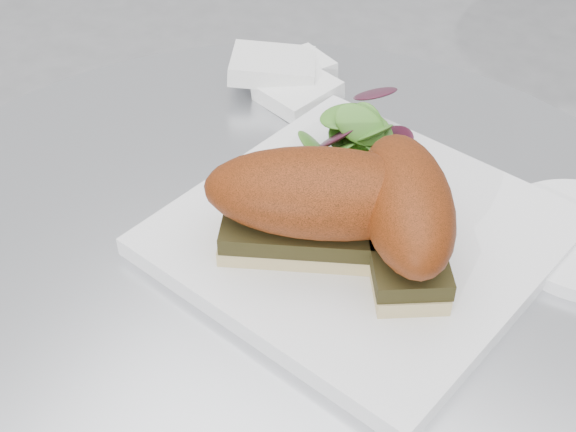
# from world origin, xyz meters

# --- Properties ---
(plate) EXTENTS (0.31, 0.31, 0.02)m
(plate) POSITION_xyz_m (0.04, 0.06, 0.74)
(plate) COLOR white
(plate) RESTS_ON table
(sandwich_left) EXTENTS (0.19, 0.14, 0.08)m
(sandwich_left) POSITION_xyz_m (0.03, 0.03, 0.79)
(sandwich_left) COLOR tan
(sandwich_left) RESTS_ON plate
(sandwich_right) EXTENTS (0.13, 0.16, 0.08)m
(sandwich_right) POSITION_xyz_m (0.08, 0.05, 0.79)
(sandwich_right) COLOR tan
(sandwich_right) RESTS_ON plate
(salad) EXTENTS (0.12, 0.12, 0.05)m
(salad) POSITION_xyz_m (0.01, 0.14, 0.77)
(salad) COLOR #4C872C
(salad) RESTS_ON plate
(napkin) EXTENTS (0.13, 0.13, 0.02)m
(napkin) POSITION_xyz_m (-0.12, 0.22, 0.74)
(napkin) COLOR white
(napkin) RESTS_ON table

